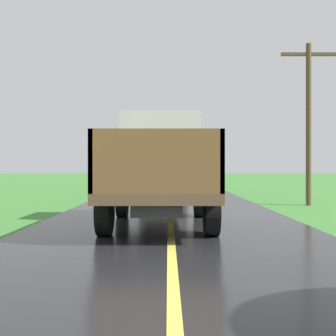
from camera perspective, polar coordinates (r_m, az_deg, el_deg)
banana_truck_near at (r=11.21m, az=-1.16°, el=0.29°), size 2.38×5.82×2.80m
banana_truck_far at (r=25.05m, az=-0.52°, el=0.21°), size 2.38×5.81×2.80m
utility_pole_roadside at (r=17.57m, az=17.48°, el=6.24°), size 2.05×0.20×6.04m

